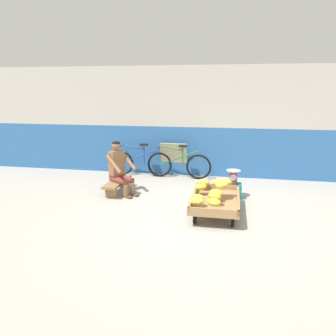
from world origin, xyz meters
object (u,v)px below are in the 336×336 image
object	(u,v)px
sign_board	(174,159)
bicycle_near_left	(140,163)
low_bench	(118,184)
weighing_scale	(233,177)
bicycle_far_left	(179,164)
vendor_seated	(119,168)
plastic_crate	(233,191)
banana_cart	(216,201)

from	to	relation	value
sign_board	bicycle_near_left	bearing A→B (deg)	-162.33
low_bench	weighing_scale	xyz separation A→B (m)	(2.49, 0.10, 0.25)
low_bench	bicycle_far_left	world-z (taller)	bicycle_far_left
bicycle_far_left	sign_board	bearing A→B (deg)	120.78
low_bench	weighing_scale	world-z (taller)	weighing_scale
vendor_seated	bicycle_near_left	xyz separation A→B (m)	(0.04, 1.51, -0.21)
plastic_crate	bicycle_far_left	world-z (taller)	bicycle_far_left
low_bench	vendor_seated	xyz separation A→B (m)	(0.07, -0.05, 0.37)
banana_cart	weighing_scale	world-z (taller)	weighing_scale
low_bench	plastic_crate	distance (m)	2.49
plastic_crate	bicycle_far_left	distance (m)	1.92
vendor_seated	low_bench	bearing A→B (deg)	146.60
banana_cart	weighing_scale	distance (m)	1.07
weighing_scale	bicycle_near_left	xyz separation A→B (m)	(-2.37, 1.36, -0.10)
low_bench	sign_board	distance (m)	1.99
plastic_crate	weighing_scale	bearing A→B (deg)	-90.00
sign_board	plastic_crate	bearing A→B (deg)	-46.90
bicycle_near_left	low_bench	bearing A→B (deg)	-94.55
low_bench	bicycle_far_left	size ratio (longest dim) A/B	0.67
bicycle_far_left	sign_board	xyz separation A→B (m)	(-0.17, 0.29, 0.08)
weighing_scale	sign_board	world-z (taller)	sign_board
bicycle_far_left	sign_board	size ratio (longest dim) A/B	1.91
bicycle_near_left	bicycle_far_left	distance (m)	1.02
plastic_crate	bicycle_near_left	distance (m)	2.74
plastic_crate	sign_board	size ratio (longest dim) A/B	0.42
plastic_crate	weighing_scale	world-z (taller)	weighing_scale
weighing_scale	bicycle_far_left	bearing A→B (deg)	135.20
weighing_scale	vendor_seated	bearing A→B (deg)	-176.54
vendor_seated	plastic_crate	xyz separation A→B (m)	(2.42, 0.15, -0.42)
plastic_crate	bicycle_near_left	bearing A→B (deg)	150.17
vendor_seated	plastic_crate	bearing A→B (deg)	3.48
low_bench	vendor_seated	bearing A→B (deg)	-33.40
bicycle_near_left	weighing_scale	bearing A→B (deg)	-29.85
bicycle_near_left	sign_board	bearing A→B (deg)	17.67
bicycle_far_left	bicycle_near_left	bearing A→B (deg)	179.13
bicycle_near_left	vendor_seated	bearing A→B (deg)	-91.62
banana_cart	plastic_crate	distance (m)	1.05
low_bench	weighing_scale	bearing A→B (deg)	2.25
low_bench	bicycle_far_left	distance (m)	1.84
bicycle_near_left	sign_board	size ratio (longest dim) A/B	1.91
low_bench	bicycle_near_left	size ratio (longest dim) A/B	0.67
banana_cart	bicycle_near_left	distance (m)	3.14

